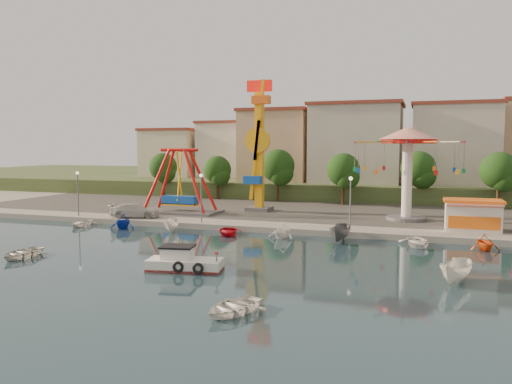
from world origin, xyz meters
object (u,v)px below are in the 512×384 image
at_px(rowboat_a, 22,253).
at_px(skiff, 456,272).
at_px(van, 135,211).
at_px(pirate_ship_ride, 180,182).
at_px(wave_swinger, 408,152).
at_px(cabin_motorboat, 183,263).
at_px(kamikaze_tower, 259,148).

bearing_deg(rowboat_a, skiff, 3.22).
relative_size(rowboat_a, van, 0.69).
distance_m(pirate_ship_ride, wave_swinger, 27.32).
bearing_deg(cabin_motorboat, rowboat_a, 171.89).
relative_size(skiff, van, 0.69).
bearing_deg(rowboat_a, pirate_ship_ride, 84.63).
distance_m(rowboat_a, skiff, 32.37).
height_order(wave_swinger, cabin_motorboat, wave_swinger).
distance_m(wave_swinger, cabin_motorboat, 31.02).
height_order(skiff, van, van).
xyz_separation_m(wave_swinger, cabin_motorboat, (-14.34, -26.41, -7.70)).
bearing_deg(pirate_ship_ride, skiff, -34.80).
relative_size(cabin_motorboat, van, 1.00).
height_order(pirate_ship_ride, wave_swinger, wave_swinger).
relative_size(wave_swinger, cabin_motorboat, 2.07).
distance_m(wave_swinger, van, 31.71).
relative_size(wave_swinger, van, 2.06).
distance_m(rowboat_a, van, 19.07).
bearing_deg(skiff, kamikaze_tower, 151.58).
height_order(kamikaze_tower, cabin_motorboat, kamikaze_tower).
bearing_deg(pirate_ship_ride, cabin_motorboat, -62.25).
bearing_deg(kamikaze_tower, rowboat_a, -109.39).
xyz_separation_m(pirate_ship_ride, cabin_motorboat, (12.60, -23.95, -3.89)).
bearing_deg(cabin_motorboat, kamikaze_tower, 87.02).
xyz_separation_m(pirate_ship_ride, rowboat_a, (-1.36, -24.51, -3.99)).
distance_m(cabin_motorboat, van, 24.15).
xyz_separation_m(pirate_ship_ride, van, (-2.98, -5.53, -2.98)).
bearing_deg(skiff, wave_swinger, 120.74).
height_order(kamikaze_tower, wave_swinger, kamikaze_tower).
bearing_deg(van, skiff, -134.03).
distance_m(skiff, van, 37.41).
bearing_deg(wave_swinger, rowboat_a, -136.39).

